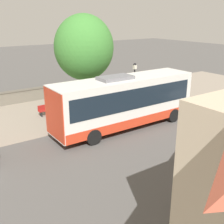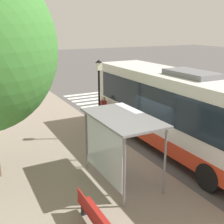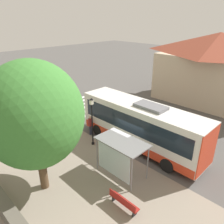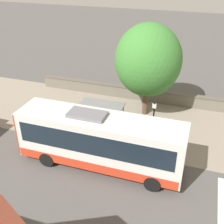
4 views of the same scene
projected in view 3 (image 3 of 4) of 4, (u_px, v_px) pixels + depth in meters
The scene contains 11 objects.
ground_plane at pixel (125, 154), 16.51m from camera, with size 120.00×120.00×0.00m, color #514F4C.
sidewalk_plaza at pixel (77, 184), 13.59m from camera, with size 9.00×44.00×0.02m.
crosswalk_stripes at pixel (91, 103), 26.19m from camera, with size 9.00×5.25×0.01m.
stone_wall at pixel (10, 216), 10.73m from camera, with size 0.60×20.00×1.17m.
background_building at pixel (215, 69), 24.55m from camera, with size 6.71×13.00×8.06m.
bus at pixel (141, 124), 16.78m from camera, with size 2.65×10.51×3.78m.
bus_shelter at pixel (120, 148), 13.55m from camera, with size 1.85×3.28×2.50m.
pedestrian at pixel (90, 124), 18.84m from camera, with size 0.34×0.24×1.81m.
bench at pixel (123, 202), 11.68m from camera, with size 0.40×1.86×0.88m.
street_lamp_near at pixel (92, 118), 16.86m from camera, with size 0.28×0.28×4.01m.
shade_tree at pixel (34, 115), 11.44m from camera, with size 5.31×5.31×7.76m.
Camera 3 is at (-10.48, -9.06, 9.59)m, focal length 35.00 mm.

